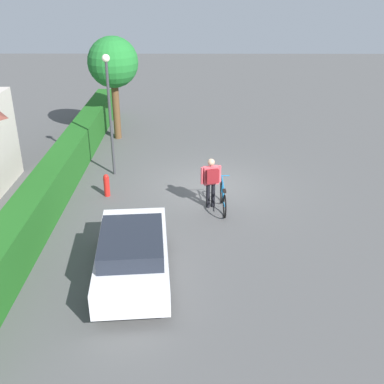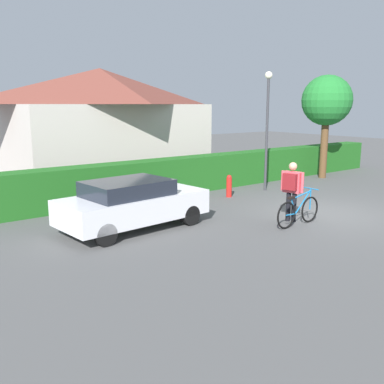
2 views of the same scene
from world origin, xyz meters
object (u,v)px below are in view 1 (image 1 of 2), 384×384
Objects in this scene: tree_kerbside at (113,63)px; fire_hydrant at (107,185)px; person_rider at (211,179)px; street_lamp at (109,100)px; bicycle at (223,198)px; parked_car_near at (133,254)px.

tree_kerbside is 6.97m from fire_hydrant.
person_rider is 0.38× the size of street_lamp.
street_lamp is (2.95, 4.03, 2.48)m from bicycle.
tree_kerbside is at bearing 30.02° from person_rider.
fire_hydrant is at bearing 75.69° from bicycle.
bicycle is at bearing -126.26° from street_lamp.
parked_car_near is at bearing -169.63° from tree_kerbside.
bicycle is 1.05× the size of person_rider.
person_rider is 3.74m from fire_hydrant.
bicycle is 4.10m from fire_hydrant.
bicycle is 0.39× the size of tree_kerbside.
person_rider is 0.37× the size of tree_kerbside.
tree_kerbside reaches higher than person_rider.
bicycle is at bearing -109.55° from person_rider.
tree_kerbside is at bearing 31.85° from bicycle.
person_rider is (3.96, -2.09, 0.33)m from parked_car_near.
tree_kerbside is (4.32, 0.49, 0.54)m from street_lamp.
fire_hydrant is (-1.94, -0.05, -2.48)m from street_lamp.
bicycle is 0.76m from person_rider.
person_rider reaches higher than parked_car_near.
fire_hydrant is (4.83, 1.49, -0.30)m from parked_car_near.
tree_kerbside reaches higher than street_lamp.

